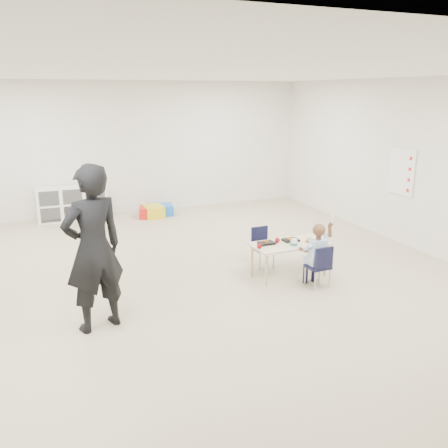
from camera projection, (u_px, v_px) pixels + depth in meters
name	position (u px, v px, depth m)	size (l,w,h in m)	color
room	(191.00, 186.00, 6.10)	(9.00, 9.02, 2.80)	#B7A68C
table	(289.00, 259.00, 6.78)	(1.11, 0.59, 0.50)	beige
chair_near	(318.00, 266.00, 6.40)	(0.29, 0.27, 0.60)	black
chair_far	(263.00, 248.00, 7.14)	(0.29, 0.27, 0.60)	black
child	(319.00, 254.00, 6.35)	(0.40, 0.40, 0.94)	#BCD4FF
lunch_tray_near	(291.00, 240.00, 6.80)	(0.22, 0.16, 0.03)	black
lunch_tray_far	(267.00, 243.00, 6.67)	(0.22, 0.16, 0.03)	black
milk_carton	(294.00, 242.00, 6.58)	(0.07, 0.07, 0.10)	white
bread_roll	(309.00, 240.00, 6.75)	(0.09, 0.09, 0.07)	tan
apple_near	(277.00, 240.00, 6.72)	(0.07, 0.07, 0.07)	maroon
apple_far	(259.00, 246.00, 6.47)	(0.07, 0.07, 0.07)	maroon
cubby_shelf	(72.00, 203.00, 9.78)	(1.40, 0.40, 0.70)	white
rules_poster	(402.00, 172.00, 8.11)	(0.02, 0.60, 0.80)	white
adult	(93.00, 249.00, 5.11)	(0.68, 0.45, 1.86)	black
bin_red	(148.00, 212.00, 10.04)	(0.36, 0.46, 0.22)	red
bin_yellow	(154.00, 211.00, 10.05)	(0.38, 0.49, 0.24)	gold
bin_blue	(164.00, 209.00, 10.25)	(0.35, 0.45, 0.22)	blue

